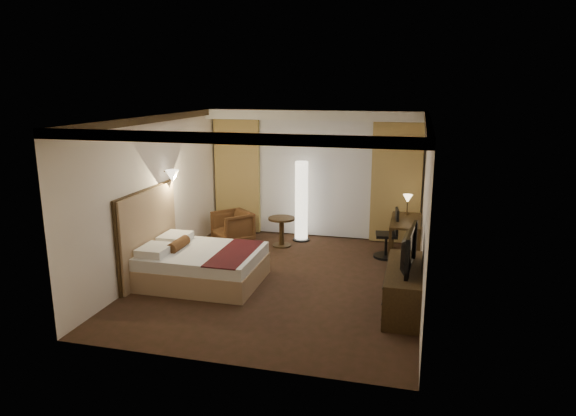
% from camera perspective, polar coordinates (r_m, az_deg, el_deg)
% --- Properties ---
extents(floor, '(4.50, 5.50, 0.01)m').
position_cam_1_polar(floor, '(8.70, -0.66, -7.98)').
color(floor, black).
rests_on(floor, ground).
extents(ceiling, '(4.50, 5.50, 0.01)m').
position_cam_1_polar(ceiling, '(8.11, -0.71, 10.05)').
color(ceiling, white).
rests_on(ceiling, back_wall).
extents(back_wall, '(4.50, 0.02, 2.70)m').
position_cam_1_polar(back_wall, '(10.93, 3.05, 3.81)').
color(back_wall, white).
rests_on(back_wall, floor).
extents(left_wall, '(0.02, 5.50, 2.70)m').
position_cam_1_polar(left_wall, '(9.14, -14.45, 1.47)').
color(left_wall, white).
rests_on(left_wall, floor).
extents(right_wall, '(0.02, 5.50, 2.70)m').
position_cam_1_polar(right_wall, '(8.04, 15.01, -0.19)').
color(right_wall, white).
rests_on(right_wall, floor).
extents(crown_molding, '(4.50, 5.50, 0.12)m').
position_cam_1_polar(crown_molding, '(8.12, -0.71, 9.63)').
color(crown_molding, black).
rests_on(crown_molding, ceiling).
extents(soffit, '(4.50, 0.50, 0.20)m').
position_cam_1_polar(soffit, '(10.55, 2.87, 10.30)').
color(soffit, white).
rests_on(soffit, ceiling).
extents(curtain_sheer, '(2.48, 0.04, 2.45)m').
position_cam_1_polar(curtain_sheer, '(10.87, 2.96, 3.23)').
color(curtain_sheer, silver).
rests_on(curtain_sheer, back_wall).
extents(curtain_left_drape, '(1.00, 0.14, 2.45)m').
position_cam_1_polar(curtain_left_drape, '(11.27, -5.62, 3.54)').
color(curtain_left_drape, tan).
rests_on(curtain_left_drape, back_wall).
extents(curtain_right_drape, '(1.00, 0.14, 2.45)m').
position_cam_1_polar(curtain_right_drape, '(10.62, 11.94, 2.70)').
color(curtain_right_drape, tan).
rests_on(curtain_right_drape, back_wall).
extents(wall_sconce, '(0.24, 0.24, 0.24)m').
position_cam_1_polar(wall_sconce, '(9.29, -12.72, 3.46)').
color(wall_sconce, white).
rests_on(wall_sconce, left_wall).
extents(bed, '(1.89, 1.47, 0.55)m').
position_cam_1_polar(bed, '(8.64, -9.44, -6.39)').
color(bed, white).
rests_on(bed, floor).
extents(headboard, '(0.12, 1.77, 1.50)m').
position_cam_1_polar(headboard, '(8.91, -15.20, -2.87)').
color(headboard, tan).
rests_on(headboard, floor).
extents(armchair, '(0.95, 0.94, 0.71)m').
position_cam_1_polar(armchair, '(10.70, -6.18, -1.91)').
color(armchair, '#4E3217').
rests_on(armchair, floor).
extents(side_table, '(0.54, 0.54, 0.59)m').
position_cam_1_polar(side_table, '(10.38, -0.70, -2.66)').
color(side_table, black).
rests_on(side_table, floor).
extents(floor_lamp, '(0.35, 0.35, 1.69)m').
position_cam_1_polar(floor_lamp, '(10.63, 1.50, 0.76)').
color(floor_lamp, white).
rests_on(floor_lamp, floor).
extents(desk, '(0.55, 1.23, 0.75)m').
position_cam_1_polar(desk, '(9.89, 12.88, -3.37)').
color(desk, black).
rests_on(desk, floor).
extents(desk_lamp, '(0.18, 0.18, 0.34)m').
position_cam_1_polar(desk_lamp, '(10.20, 13.12, 0.30)').
color(desk_lamp, '#FFD899').
rests_on(desk_lamp, desk).
extents(office_chair, '(0.52, 0.52, 0.96)m').
position_cam_1_polar(office_chair, '(9.82, 10.89, -2.76)').
color(office_chair, black).
rests_on(office_chair, floor).
extents(dresser, '(0.50, 1.64, 0.64)m').
position_cam_1_polar(dresser, '(7.71, 12.69, -8.68)').
color(dresser, black).
rests_on(dresser, floor).
extents(television, '(0.70, 1.12, 0.14)m').
position_cam_1_polar(television, '(7.50, 12.71, -4.23)').
color(television, black).
rests_on(television, dresser).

